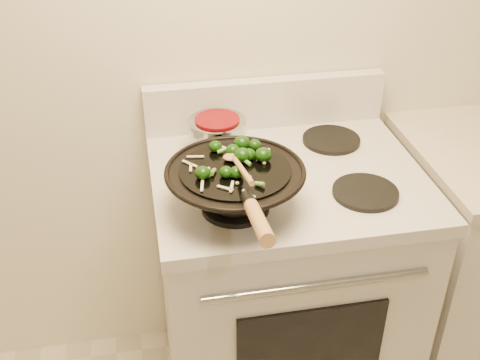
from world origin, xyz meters
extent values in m
plane|color=silver|center=(0.00, 1.50, 1.30)|extent=(3.50, 0.00, 3.50)
cube|color=silver|center=(-0.19, 1.17, 0.44)|extent=(0.76, 0.64, 0.88)
cube|color=silver|center=(-0.19, 1.17, 0.90)|extent=(0.78, 0.66, 0.04)
cube|color=silver|center=(-0.19, 1.47, 1.00)|extent=(0.78, 0.05, 0.16)
cylinder|color=#94989D|center=(-0.19, 0.84, 0.78)|extent=(0.60, 0.02, 0.02)
cube|color=black|center=(-0.19, 0.84, 0.55)|extent=(0.42, 0.01, 0.28)
cylinder|color=black|center=(-0.37, 1.02, 0.93)|extent=(0.18, 0.18, 0.01)
cylinder|color=black|center=(-0.01, 1.02, 0.93)|extent=(0.18, 0.18, 0.01)
cylinder|color=black|center=(-0.37, 1.32, 0.93)|extent=(0.18, 0.18, 0.01)
cylinder|color=black|center=(-0.01, 1.32, 0.93)|extent=(0.18, 0.18, 0.01)
torus|color=black|center=(-0.37, 1.02, 1.04)|extent=(0.36, 0.36, 0.01)
cylinder|color=black|center=(-0.37, 1.02, 1.04)|extent=(0.28, 0.28, 0.01)
cylinder|color=black|center=(-0.38, 0.82, 1.09)|extent=(0.03, 0.06, 0.04)
cylinder|color=#AE7D44|center=(-0.38, 0.70, 1.12)|extent=(0.04, 0.19, 0.08)
ellipsoid|color=black|center=(-0.33, 1.06, 1.06)|extent=(0.04, 0.04, 0.03)
cylinder|color=#4D802E|center=(-0.32, 1.06, 1.05)|extent=(0.02, 0.02, 0.02)
ellipsoid|color=black|center=(-0.41, 1.12, 1.06)|extent=(0.04, 0.04, 0.03)
ellipsoid|color=black|center=(-0.30, 1.11, 1.06)|extent=(0.03, 0.03, 0.03)
ellipsoid|color=black|center=(-0.37, 1.09, 1.06)|extent=(0.04, 0.04, 0.03)
cylinder|color=#4D802E|center=(-0.36, 1.09, 1.05)|extent=(0.02, 0.02, 0.02)
ellipsoid|color=black|center=(-0.29, 1.05, 1.06)|extent=(0.04, 0.04, 0.04)
ellipsoid|color=black|center=(-0.40, 0.99, 1.06)|extent=(0.03, 0.03, 0.03)
ellipsoid|color=black|center=(-0.35, 1.06, 1.06)|extent=(0.04, 0.04, 0.04)
cylinder|color=#4D802E|center=(-0.33, 1.06, 1.05)|extent=(0.02, 0.02, 0.02)
ellipsoid|color=black|center=(-0.38, 0.98, 1.06)|extent=(0.04, 0.04, 0.03)
ellipsoid|color=black|center=(-0.34, 1.12, 1.06)|extent=(0.04, 0.04, 0.04)
ellipsoid|color=black|center=(-0.46, 0.99, 1.06)|extent=(0.04, 0.04, 0.03)
cylinder|color=#4D802E|center=(-0.45, 0.99, 1.05)|extent=(0.02, 0.02, 0.01)
cube|color=silver|center=(-0.48, 1.04, 1.05)|extent=(0.01, 0.04, 0.00)
cube|color=silver|center=(-0.28, 1.08, 1.05)|extent=(0.03, 0.03, 0.00)
cube|color=silver|center=(-0.46, 1.09, 1.05)|extent=(0.05, 0.01, 0.00)
cube|color=silver|center=(-0.48, 1.06, 1.05)|extent=(0.04, 0.04, 0.00)
cube|color=silver|center=(-0.36, 0.90, 1.05)|extent=(0.03, 0.04, 0.00)
cube|color=silver|center=(-0.41, 0.93, 1.05)|extent=(0.04, 0.03, 0.00)
cube|color=silver|center=(-0.39, 1.13, 1.05)|extent=(0.03, 0.03, 0.00)
cube|color=silver|center=(-0.47, 0.95, 1.05)|extent=(0.01, 0.05, 0.00)
cube|color=silver|center=(-0.40, 0.94, 1.05)|extent=(0.02, 0.05, 0.00)
cylinder|color=#51912E|center=(-0.33, 0.93, 1.05)|extent=(0.02, 0.02, 0.01)
cylinder|color=#51912E|center=(-0.40, 1.10, 1.05)|extent=(0.02, 0.02, 0.01)
cylinder|color=#51912E|center=(-0.34, 1.03, 1.05)|extent=(0.01, 0.02, 0.01)
cylinder|color=#51912E|center=(-0.43, 1.01, 1.05)|extent=(0.03, 0.02, 0.01)
cylinder|color=#51912E|center=(-0.43, 1.00, 1.05)|extent=(0.02, 0.03, 0.02)
sphere|color=beige|center=(-0.38, 0.95, 1.05)|extent=(0.01, 0.01, 0.01)
sphere|color=beige|center=(-0.35, 1.08, 1.05)|extent=(0.01, 0.01, 0.01)
sphere|color=beige|center=(-0.30, 1.03, 1.05)|extent=(0.01, 0.01, 0.01)
sphere|color=beige|center=(-0.35, 0.97, 1.05)|extent=(0.01, 0.01, 0.01)
sphere|color=beige|center=(-0.44, 1.03, 1.05)|extent=(0.01, 0.01, 0.01)
ellipsoid|color=#AE7D44|center=(-0.37, 1.06, 1.05)|extent=(0.05, 0.04, 0.01)
cylinder|color=#AE7D44|center=(-0.37, 0.95, 1.08)|extent=(0.02, 0.22, 0.07)
cylinder|color=#94989D|center=(-0.37, 1.32, 0.98)|extent=(0.17, 0.17, 0.10)
cylinder|color=#680409|center=(-0.37, 1.32, 1.03)|extent=(0.13, 0.13, 0.01)
cylinder|color=black|center=(-0.36, 1.18, 1.02)|extent=(0.03, 0.11, 0.02)
camera|label=1|loc=(-0.60, -0.25, 1.84)|focal=45.00mm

